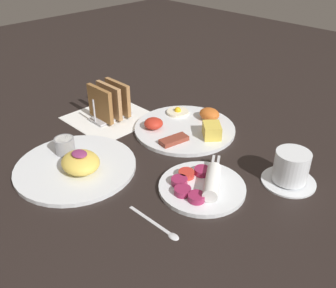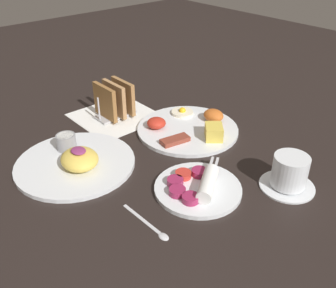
# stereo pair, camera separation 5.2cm
# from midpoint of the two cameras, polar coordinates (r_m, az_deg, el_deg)

# --- Properties ---
(ground_plane) EXTENTS (3.00, 3.00, 0.00)m
(ground_plane) POSITION_cam_midpoint_polar(r_m,az_deg,el_deg) (0.95, -6.16, -1.28)
(ground_plane) COLOR black
(napkin_flat) EXTENTS (0.22, 0.22, 0.00)m
(napkin_flat) POSITION_cam_midpoint_polar(r_m,az_deg,el_deg) (1.12, -10.03, 3.96)
(napkin_flat) COLOR white
(napkin_flat) RESTS_ON ground_plane
(plate_breakfast) EXTENTS (0.28, 0.28, 0.05)m
(plate_breakfast) POSITION_cam_midpoint_polar(r_m,az_deg,el_deg) (1.04, 1.39, 2.63)
(plate_breakfast) COLOR white
(plate_breakfast) RESTS_ON ground_plane
(plate_condiments) EXTENTS (0.19, 0.20, 0.04)m
(plate_condiments) POSITION_cam_midpoint_polar(r_m,az_deg,el_deg) (0.81, 3.26, -6.43)
(plate_condiments) COLOR white
(plate_condiments) RESTS_ON ground_plane
(plate_foreground) EXTENTS (0.28, 0.28, 0.06)m
(plate_foreground) POSITION_cam_midpoint_polar(r_m,az_deg,el_deg) (0.91, -15.44, -2.93)
(plate_foreground) COLOR white
(plate_foreground) RESTS_ON ground_plane
(toast_rack) EXTENTS (0.10, 0.12, 0.10)m
(toast_rack) POSITION_cam_midpoint_polar(r_m,az_deg,el_deg) (1.10, -10.27, 6.27)
(toast_rack) COLOR #B7B7BC
(toast_rack) RESTS_ON ground_plane
(coffee_cup) EXTENTS (0.12, 0.12, 0.08)m
(coffee_cup) POSITION_cam_midpoint_polar(r_m,az_deg,el_deg) (0.85, 16.58, -3.68)
(coffee_cup) COLOR white
(coffee_cup) RESTS_ON ground_plane
(teaspoon) EXTENTS (0.13, 0.02, 0.01)m
(teaspoon) POSITION_cam_midpoint_polar(r_m,az_deg,el_deg) (0.73, -3.15, -12.55)
(teaspoon) COLOR silver
(teaspoon) RESTS_ON ground_plane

